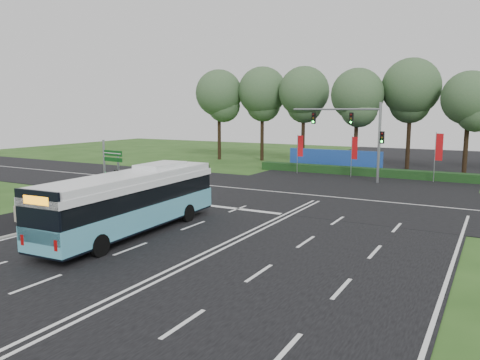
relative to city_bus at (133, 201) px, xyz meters
name	(u,v)px	position (x,y,z in m)	size (l,w,h in m)	color
ground	(246,234)	(5.10, 2.77, -1.72)	(120.00, 120.00, 0.00)	#274B19
road_main	(246,234)	(5.10, 2.77, -1.70)	(20.00, 120.00, 0.04)	black
road_cross	(323,196)	(5.10, 14.77, -1.70)	(120.00, 14.00, 0.05)	black
bike_path	(36,218)	(-7.40, -0.23, -1.69)	(5.00, 18.00, 0.06)	black
kerb_strip	(64,222)	(-5.00, -0.23, -1.66)	(0.25, 18.00, 0.12)	gray
city_bus	(133,201)	(0.00, 0.00, 0.00)	(3.16, 12.05, 3.42)	#54AAC3
pedestrian_signal	(118,180)	(-5.10, 4.31, 0.14)	(0.29, 0.42, 3.41)	gray
street_sign	(108,167)	(-5.03, 3.40, 1.08)	(1.75, 0.30, 4.50)	gray
utility_cabinet	(20,214)	(-7.27, -1.31, -1.24)	(0.58, 0.48, 0.96)	#C0B79A
banner_flag_left	(300,148)	(-1.19, 25.66, 0.85)	(0.55, 0.24, 3.92)	gray
banner_flag_mid	(354,150)	(4.27, 25.67, 0.86)	(0.58, 0.06, 3.92)	gray
banner_flag_right	(438,150)	(11.56, 26.10, 1.16)	(0.65, 0.14, 4.42)	gray
traffic_light_gantry	(359,129)	(5.31, 23.27, 2.94)	(8.41, 0.28, 7.00)	gray
hedge	(366,172)	(5.10, 27.27, -1.32)	(22.00, 1.20, 0.80)	#123313
blue_hoarding	(334,160)	(1.10, 29.77, -0.62)	(10.00, 0.30, 2.20)	#1D46A1
eucalyptus_row	(421,89)	(8.70, 33.85, 6.75)	(53.94, 8.73, 12.43)	black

